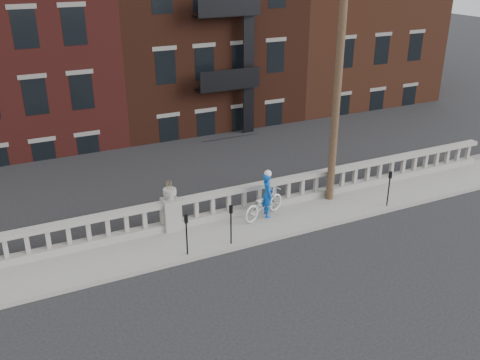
{
  "coord_description": "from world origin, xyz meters",
  "views": [
    {
      "loc": [
        -4.88,
        -11.48,
        8.89
      ],
      "look_at": [
        2.22,
        3.2,
        1.82
      ],
      "focal_mm": 40.0,
      "sensor_mm": 36.0,
      "label": 1
    }
  ],
  "objects": [
    {
      "name": "utility_pole",
      "position": [
        6.2,
        3.6,
        5.24
      ],
      "size": [
        1.6,
        0.28,
        10.0
      ],
      "color": "#422D1E",
      "rests_on": "sidewalk"
    },
    {
      "name": "bicycle",
      "position": [
        3.24,
        3.39,
        0.65
      ],
      "size": [
        2.03,
        1.32,
        1.01
      ],
      "primitive_type": "imported",
      "rotation": [
        0.0,
        0.0,
        1.94
      ],
      "color": "silver",
      "rests_on": "sidewalk"
    },
    {
      "name": "sidewalk",
      "position": [
        0.0,
        3.0,
        0.07
      ],
      "size": [
        32.0,
        2.2,
        0.15
      ],
      "primitive_type": "cube",
      "color": "gray",
      "rests_on": "ground"
    },
    {
      "name": "parking_meter_e",
      "position": [
        7.76,
        2.15,
        1.0
      ],
      "size": [
        0.1,
        0.09,
        1.36
      ],
      "color": "black",
      "rests_on": "sidewalk"
    },
    {
      "name": "lower_level",
      "position": [
        0.56,
        23.04,
        2.63
      ],
      "size": [
        80.0,
        44.0,
        20.8
      ],
      "color": "#605E59",
      "rests_on": "ground"
    },
    {
      "name": "parking_meter_c",
      "position": [
        -0.11,
        2.15,
        1.0
      ],
      "size": [
        0.1,
        0.09,
        1.36
      ],
      "color": "black",
      "rests_on": "sidewalk"
    },
    {
      "name": "balustrade",
      "position": [
        0.0,
        3.95,
        0.64
      ],
      "size": [
        28.0,
        0.34,
        1.03
      ],
      "color": "gray",
      "rests_on": "sidewalk"
    },
    {
      "name": "cyclist",
      "position": [
        3.38,
        3.38,
        0.97
      ],
      "size": [
        0.52,
        0.67,
        1.64
      ],
      "primitive_type": "imported",
      "rotation": [
        0.0,
        0.0,
        1.34
      ],
      "color": "#0B47AD",
      "rests_on": "sidewalk"
    },
    {
      "name": "planter_pedestal",
      "position": [
        0.0,
        3.95,
        0.83
      ],
      "size": [
        0.55,
        0.55,
        1.76
      ],
      "color": "gray",
      "rests_on": "sidewalk"
    },
    {
      "name": "ground",
      "position": [
        0.0,
        0.0,
        0.0
      ],
      "size": [
        120.0,
        120.0,
        0.0
      ],
      "primitive_type": "plane",
      "color": "black",
      "rests_on": "ground"
    },
    {
      "name": "parking_meter_d",
      "position": [
        1.39,
        2.15,
        1.0
      ],
      "size": [
        0.1,
        0.09,
        1.36
      ],
      "color": "black",
      "rests_on": "sidewalk"
    }
  ]
}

